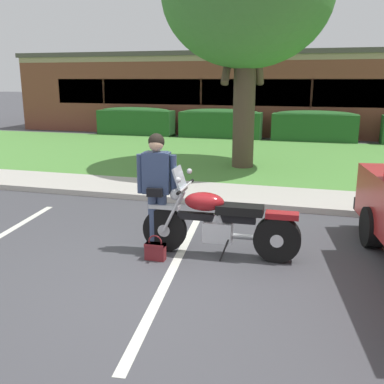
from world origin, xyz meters
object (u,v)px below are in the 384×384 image
Objects in this scene: rider_person at (157,184)px; handbag at (155,250)px; hedge_center_left at (220,123)px; motorcycle at (225,223)px; hedge_left at (136,121)px; hedge_center_right at (314,126)px; brick_building at (314,91)px.

rider_person is 0.93m from handbag.
hedge_center_left reaches higher than handbag.
handbag is (-0.89, -0.40, -0.34)m from motorcycle.
handbag is 0.11× the size of hedge_left.
rider_person reaches higher than hedge_center_left.
hedge_center_right is (1.86, 12.85, 0.51)m from handbag.
motorcycle is 0.08× the size of brick_building.
motorcycle is 1.04m from handbag.
hedge_center_left is (-2.79, 12.45, 0.16)m from motorcycle.
hedge_center_left and hedge_center_right have the same top height.
hedge_left is 7.53m from hedge_center_right.
handbag is at bearing -75.57° from rider_person.
rider_person is at bearing -65.94° from hedge_left.
hedge_center_left is (-1.90, 12.85, 0.51)m from handbag.
handbag is at bearing -94.90° from brick_building.
motorcycle reaches higher than hedge_left.
hedge_left is (-6.56, 12.45, 0.16)m from motorcycle.
brick_building reaches higher than motorcycle.
motorcycle is 14.07m from hedge_left.
motorcycle is 12.49m from hedge_center_right.
rider_person is 0.51× the size of hedge_left.
hedge_center_left is 3.77m from hedge_center_right.
hedge_center_left is 1.04× the size of hedge_center_right.
brick_building is at bearing 41.86° from hedge_left.
brick_building reaches higher than handbag.
hedge_left is 9.91m from brick_building.
motorcycle reaches higher than handbag.
hedge_left is 3.77m from hedge_center_left.
hedge_center_right is at bearing -88.26° from brick_building.
rider_person reaches higher than hedge_left.
hedge_center_left is 0.12× the size of brick_building.
brick_building is (1.67, 19.42, 1.66)m from handbag.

